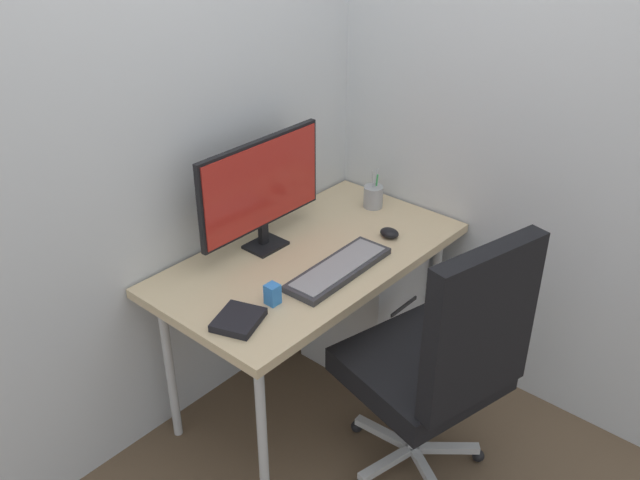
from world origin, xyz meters
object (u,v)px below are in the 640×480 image
(monitor, at_px, (261,187))
(mouse, at_px, (389,233))
(notebook, at_px, (238,320))
(filing_cabinet, at_px, (362,307))
(keyboard, at_px, (339,269))
(office_chair, at_px, (442,358))
(desk_clamp_accessory, at_px, (273,294))
(pen_holder, at_px, (373,196))

(monitor, distance_m, mouse, 0.57)
(notebook, bearing_deg, filing_cabinet, -12.13)
(monitor, distance_m, keyboard, 0.44)
(mouse, bearing_deg, notebook, 177.28)
(office_chair, xyz_separation_m, desk_clamp_accessory, (-0.29, 0.53, 0.18))
(mouse, xyz_separation_m, desk_clamp_accessory, (-0.66, 0.03, 0.02))
(keyboard, relative_size, notebook, 2.94)
(mouse, relative_size, notebook, 0.51)
(filing_cabinet, bearing_deg, notebook, -171.83)
(monitor, height_order, keyboard, monitor)
(keyboard, relative_size, desk_clamp_accessory, 6.34)
(pen_holder, bearing_deg, keyboard, -155.75)
(pen_holder, relative_size, notebook, 1.11)
(mouse, bearing_deg, pen_holder, 50.73)
(monitor, xyz_separation_m, mouse, (0.39, -0.34, -0.24))
(keyboard, bearing_deg, office_chair, -92.55)
(mouse, height_order, desk_clamp_accessory, desk_clamp_accessory)
(mouse, xyz_separation_m, pen_holder, (0.18, 0.22, 0.03))
(filing_cabinet, relative_size, mouse, 6.66)
(filing_cabinet, height_order, mouse, mouse)
(monitor, xyz_separation_m, keyboard, (0.05, -0.36, -0.25))
(filing_cabinet, xyz_separation_m, keyboard, (-0.38, -0.17, 0.46))
(pen_holder, bearing_deg, monitor, 168.15)
(office_chair, height_order, notebook, office_chair)
(office_chair, bearing_deg, filing_cabinet, 58.39)
(pen_holder, bearing_deg, filing_cabinet, -155.09)
(pen_holder, relative_size, desk_clamp_accessory, 2.39)
(monitor, distance_m, desk_clamp_accessory, 0.47)
(office_chair, distance_m, mouse, 0.64)
(monitor, relative_size, keyboard, 1.27)
(filing_cabinet, relative_size, pen_holder, 3.04)
(mouse, height_order, pen_holder, pen_holder)
(keyboard, bearing_deg, desk_clamp_accessory, 172.14)
(keyboard, xyz_separation_m, pen_holder, (0.52, 0.24, 0.04))
(filing_cabinet, bearing_deg, pen_holder, 24.91)
(keyboard, xyz_separation_m, desk_clamp_accessory, (-0.31, 0.04, 0.02))
(office_chair, bearing_deg, monitor, 91.62)
(monitor, height_order, desk_clamp_accessory, monitor)
(notebook, distance_m, desk_clamp_accessory, 0.16)
(monitor, relative_size, pen_holder, 3.37)
(mouse, distance_m, desk_clamp_accessory, 0.66)
(pen_holder, distance_m, notebook, 1.01)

